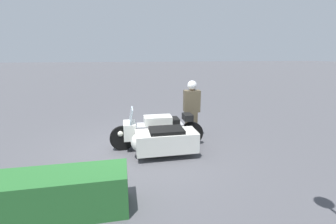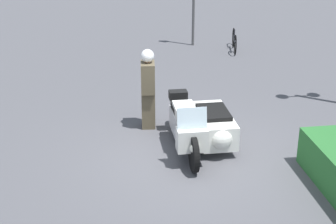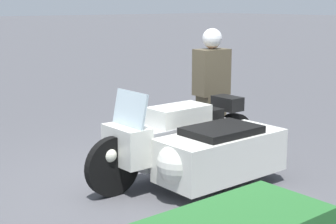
{
  "view_description": "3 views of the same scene",
  "coord_description": "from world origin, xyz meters",
  "views": [
    {
      "loc": [
        0.32,
        5.79,
        2.54
      ],
      "look_at": [
        -0.83,
        -0.05,
        1.02
      ],
      "focal_mm": 24.0,
      "sensor_mm": 36.0,
      "label": 1
    },
    {
      "loc": [
        8.76,
        -1.77,
        4.75
      ],
      "look_at": [
        -0.4,
        -0.43,
        0.88
      ],
      "focal_mm": 55.0,
      "sensor_mm": 36.0,
      "label": 2
    },
    {
      "loc": [
        3.45,
        4.58,
        2.13
      ],
      "look_at": [
        -0.7,
        -0.45,
        0.75
      ],
      "focal_mm": 55.0,
      "sensor_mm": 36.0,
      "label": 3
    }
  ],
  "objects": [
    {
      "name": "hedge_bush_curbside",
      "position": [
        1.96,
        2.35,
        0.36
      ],
      "size": [
        3.24,
        0.72,
        0.72
      ],
      "primitive_type": "cube",
      "color": "#28662D",
      "rests_on": "ground"
    },
    {
      "name": "ground_plane",
      "position": [
        0.0,
        0.0,
        0.0
      ],
      "size": [
        160.0,
        160.0,
        0.0
      ],
      "primitive_type": "plane",
      "color": "#4C4C51"
    },
    {
      "name": "police_motorcycle",
      "position": [
        -0.52,
        0.28,
        0.47
      ],
      "size": [
        2.63,
        1.25,
        1.17
      ],
      "rotation": [
        0.0,
        0.0,
        0.0
      ],
      "color": "black",
      "rests_on": "ground"
    },
    {
      "name": "officer_rider",
      "position": [
        -1.7,
        -0.68,
        0.94
      ],
      "size": [
        0.51,
        0.34,
        1.79
      ],
      "rotation": [
        0.0,
        0.0,
        -1.66
      ],
      "color": "brown",
      "rests_on": "ground"
    }
  ]
}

